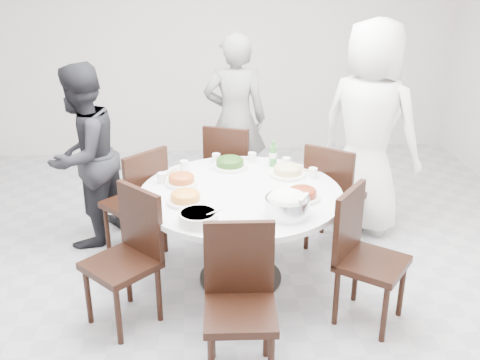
{
  "coord_description": "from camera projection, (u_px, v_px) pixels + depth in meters",
  "views": [
    {
      "loc": [
        -0.23,
        -3.79,
        2.42
      ],
      "look_at": [
        0.11,
        0.02,
        0.82
      ],
      "focal_mm": 42.0,
      "sensor_mm": 36.0,
      "label": 1
    }
  ],
  "objects": [
    {
      "name": "floor",
      "position": [
        227.0,
        277.0,
        4.44
      ],
      "size": [
        6.0,
        6.0,
        0.01
      ],
      "primitive_type": "cube",
      "color": "#ABABB0",
      "rests_on": "ground"
    },
    {
      "name": "wall_back",
      "position": [
        209.0,
        39.0,
        6.66
      ],
      "size": [
        6.0,
        0.01,
        2.8
      ],
      "primitive_type": "cube",
      "color": "silver",
      "rests_on": "ground"
    },
    {
      "name": "dining_table",
      "position": [
        241.0,
        236.0,
        4.27
      ],
      "size": [
        1.5,
        1.5,
        0.75
      ],
      "primitive_type": "cylinder",
      "color": "white",
      "rests_on": "floor"
    },
    {
      "name": "chair_ne",
      "position": [
        335.0,
        196.0,
        4.73
      ],
      "size": [
        0.59,
        0.59,
        0.95
      ],
      "primitive_type": "cube",
      "rotation": [
        0.0,
        0.0,
        2.51
      ],
      "color": "black",
      "rests_on": "floor"
    },
    {
      "name": "chair_n",
      "position": [
        232.0,
        171.0,
        5.25
      ],
      "size": [
        0.55,
        0.55,
        0.95
      ],
      "primitive_type": "cube",
      "rotation": [
        0.0,
        0.0,
        2.76
      ],
      "color": "black",
      "rests_on": "floor"
    },
    {
      "name": "chair_nw",
      "position": [
        134.0,
        201.0,
        4.62
      ],
      "size": [
        0.59,
        0.59,
        0.95
      ],
      "primitive_type": "cube",
      "rotation": [
        0.0,
        0.0,
        3.89
      ],
      "color": "black",
      "rests_on": "floor"
    },
    {
      "name": "chair_sw",
      "position": [
        120.0,
        262.0,
        3.74
      ],
      "size": [
        0.59,
        0.59,
        0.95
      ],
      "primitive_type": "cube",
      "rotation": [
        0.0,
        0.0,
        5.46
      ],
      "color": "black",
      "rests_on": "floor"
    },
    {
      "name": "chair_s",
      "position": [
        240.0,
        310.0,
        3.24
      ],
      "size": [
        0.44,
        0.44,
        0.95
      ],
      "primitive_type": "cube",
      "rotation": [
        0.0,
        0.0,
        6.23
      ],
      "color": "black",
      "rests_on": "floor"
    },
    {
      "name": "chair_se",
      "position": [
        373.0,
        260.0,
        3.75
      ],
      "size": [
        0.59,
        0.59,
        0.95
      ],
      "primitive_type": "cube",
      "rotation": [
        0.0,
        0.0,
        7.19
      ],
      "color": "black",
      "rests_on": "floor"
    },
    {
      "name": "diner_right",
      "position": [
        369.0,
        128.0,
        4.9
      ],
      "size": [
        1.09,
        1.07,
        1.89
      ],
      "primitive_type": "imported",
      "rotation": [
        0.0,
        0.0,
        2.4
      ],
      "color": "white",
      "rests_on": "floor"
    },
    {
      "name": "diner_middle",
      "position": [
        235.0,
        119.0,
        5.51
      ],
      "size": [
        0.65,
        0.45,
        1.69
      ],
      "primitive_type": "imported",
      "rotation": [
        0.0,
        0.0,
        3.06
      ],
      "color": "black",
      "rests_on": "floor"
    },
    {
      "name": "diner_left",
      "position": [
        83.0,
        156.0,
        4.72
      ],
      "size": [
        0.87,
        0.95,
        1.57
      ],
      "primitive_type": "imported",
      "rotation": [
        0.0,
        0.0,
        4.24
      ],
      "color": "black",
      "rests_on": "floor"
    },
    {
      "name": "dish_greens",
      "position": [
        230.0,
        164.0,
        4.55
      ],
      "size": [
        0.29,
        0.29,
        0.07
      ],
      "primitive_type": "cylinder",
      "color": "white",
      "rests_on": "dining_table"
    },
    {
      "name": "dish_pale",
      "position": [
        288.0,
        171.0,
        4.4
      ],
      "size": [
        0.28,
        0.28,
        0.08
      ],
      "primitive_type": "cylinder",
      "color": "white",
      "rests_on": "dining_table"
    },
    {
      "name": "dish_orange",
      "position": [
        182.0,
        180.0,
        4.23
      ],
      "size": [
        0.25,
        0.25,
        0.07
      ],
      "primitive_type": "cylinder",
      "color": "white",
      "rests_on": "dining_table"
    },
    {
      "name": "dish_redbrown",
      "position": [
        302.0,
        195.0,
        3.99
      ],
      "size": [
        0.26,
        0.26,
        0.06
      ],
      "primitive_type": "cylinder",
      "color": "white",
      "rests_on": "dining_table"
    },
    {
      "name": "dish_tofu",
      "position": [
        185.0,
        198.0,
        3.93
      ],
      "size": [
        0.27,
        0.27,
        0.07
      ],
      "primitive_type": "cylinder",
      "color": "white",
      "rests_on": "dining_table"
    },
    {
      "name": "rice_bowl",
      "position": [
        287.0,
        207.0,
        3.74
      ],
      "size": [
        0.3,
        0.3,
        0.13
      ],
      "primitive_type": "cylinder",
      "color": "silver",
      "rests_on": "dining_table"
    },
    {
      "name": "soup_bowl",
      "position": [
        198.0,
        218.0,
        3.64
      ],
      "size": [
        0.26,
        0.26,
        0.08
      ],
      "primitive_type": "cylinder",
      "color": "white",
      "rests_on": "dining_table"
    },
    {
      "name": "beverage_bottle",
      "position": [
        273.0,
        153.0,
        4.57
      ],
      "size": [
        0.06,
        0.06,
        0.22
      ],
      "primitive_type": "cylinder",
      "color": "#317A31",
      "rests_on": "dining_table"
    },
    {
      "name": "tea_cups",
      "position": [
        235.0,
        157.0,
        4.69
      ],
      "size": [
        0.07,
        0.07,
        0.08
      ],
      "primitive_type": "cylinder",
      "color": "white",
      "rests_on": "dining_table"
    },
    {
      "name": "chopsticks",
      "position": [
        238.0,
        159.0,
        4.75
      ],
      "size": [
        0.24,
        0.04,
        0.01
      ],
      "primitive_type": null,
      "color": "tan",
      "rests_on": "dining_table"
    }
  ]
}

